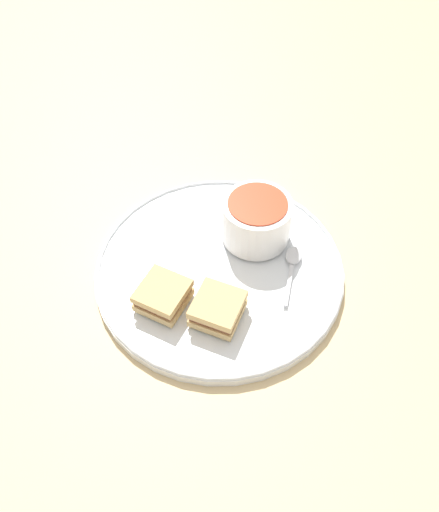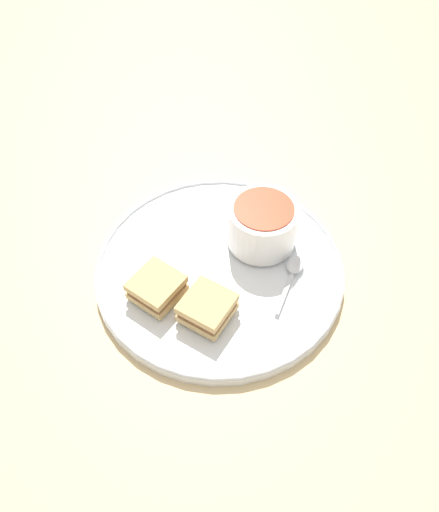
{
  "view_description": "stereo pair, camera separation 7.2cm",
  "coord_description": "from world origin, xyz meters",
  "px_view_note": "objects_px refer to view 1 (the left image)",
  "views": [
    {
      "loc": [
        -0.04,
        0.45,
        0.6
      ],
      "look_at": [
        0.0,
        0.0,
        0.04
      ],
      "focal_mm": 35.0,
      "sensor_mm": 36.0,
      "label": 1
    },
    {
      "loc": [
        -0.11,
        0.44,
        0.6
      ],
      "look_at": [
        0.0,
        0.0,
        0.04
      ],
      "focal_mm": 35.0,
      "sensor_mm": 36.0,
      "label": 2
    }
  ],
  "objects_px": {
    "spoon": "(293,259)",
    "sandwich_half_near": "(163,295)",
    "sandwich_half_far": "(218,309)",
    "soup_bowl": "(256,220)"
  },
  "relations": [
    {
      "from": "spoon",
      "to": "sandwich_half_near",
      "type": "distance_m",
      "value": 0.2
    },
    {
      "from": "spoon",
      "to": "sandwich_half_far",
      "type": "bearing_deg",
      "value": 142.87
    },
    {
      "from": "sandwich_half_far",
      "to": "spoon",
      "type": "bearing_deg",
      "value": -134.9
    },
    {
      "from": "soup_bowl",
      "to": "sandwich_half_far",
      "type": "xyz_separation_m",
      "value": [
        0.04,
        0.15,
        -0.02
      ]
    },
    {
      "from": "soup_bowl",
      "to": "sandwich_half_far",
      "type": "bearing_deg",
      "value": 73.23
    },
    {
      "from": "spoon",
      "to": "sandwich_half_far",
      "type": "relative_size",
      "value": 1.35
    },
    {
      "from": "soup_bowl",
      "to": "sandwich_half_near",
      "type": "xyz_separation_m",
      "value": [
        0.12,
        0.13,
        -0.02
      ]
    },
    {
      "from": "sandwich_half_near",
      "to": "sandwich_half_far",
      "type": "distance_m",
      "value": 0.08
    },
    {
      "from": "sandwich_half_near",
      "to": "sandwich_half_far",
      "type": "height_order",
      "value": "same"
    },
    {
      "from": "soup_bowl",
      "to": "spoon",
      "type": "xyz_separation_m",
      "value": [
        -0.06,
        0.05,
        -0.03
      ]
    }
  ]
}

